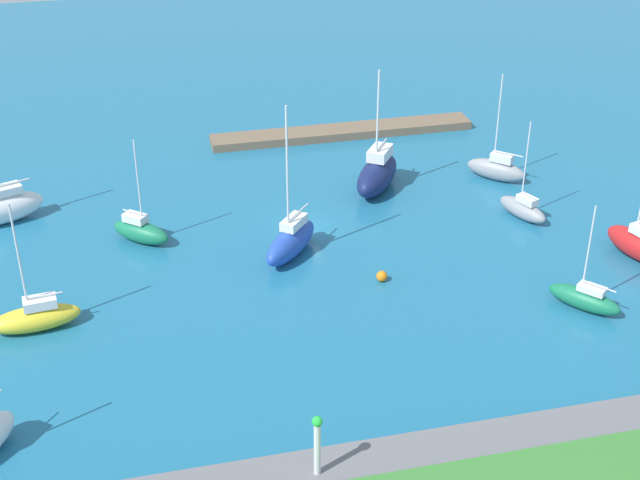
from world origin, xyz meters
name	(u,v)px	position (x,y,z in m)	size (l,w,h in m)	color
water	(306,228)	(0.00, 0.00, 0.00)	(160.00, 160.00, 0.00)	#1E668C
pier_dock	(343,132)	(-7.78, -18.05, 0.40)	(26.17, 2.97, 0.80)	brown
breakwater	(421,462)	(0.00, 28.21, 0.51)	(60.89, 3.72, 1.02)	slate
harbor_beacon	(317,441)	(5.70, 28.21, 3.17)	(0.56, 0.56, 3.73)	silver
sailboat_green_along_channel	(585,298)	(-16.06, 15.94, 0.84)	(4.46, 5.01, 7.84)	#19724C
sailboat_gray_center_basin	(496,169)	(-18.50, -4.95, 1.06)	(4.97, 4.97, 9.71)	gray
sailboat_navy_outer_mooring	(377,174)	(-7.56, -5.41, 1.54)	(6.42, 7.61, 10.97)	#141E4C
sailboat_blue_near_pier	(291,241)	(2.07, 4.09, 1.28)	(5.81, 6.42, 12.20)	#2347B2
sailboat_yellow_off_beacon	(35,317)	(20.54, 9.76, 0.96)	(6.13, 2.66, 9.40)	yellow
sailboat_red_inner_mooring	(637,244)	(-23.28, 10.42, 1.17)	(3.35, 5.96, 9.69)	red
sailboat_green_far_north	(140,231)	(13.04, -0.74, 0.96)	(4.99, 4.64, 8.63)	#19724C
sailboat_white_lone_north	(2,207)	(23.69, -6.62, 1.34)	(7.15, 4.57, 10.66)	white
sailboat_gray_east_end	(523,208)	(-17.67, 2.45, 0.86)	(3.19, 5.07, 8.33)	gray
mooring_buoy_orange	(382,276)	(-3.56, 9.26, 0.40)	(0.80, 0.80, 0.80)	orange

